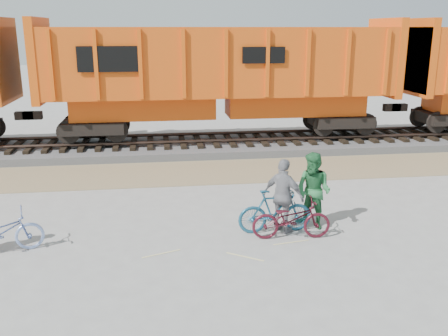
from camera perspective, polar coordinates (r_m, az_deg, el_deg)
The scene contains 9 objects.
ground at distance 12.01m, azimuth -2.41°, elevation -7.87°, with size 120.00×120.00×0.00m, color #9E9E99.
gravel_strip at distance 17.18m, azimuth -4.14°, elevation -0.53°, with size 120.00×3.00×0.02m, color #98815E.
ballast_bed at distance 20.52m, azimuth -4.79°, elevation 2.55°, with size 120.00×4.00×0.30m, color slate.
track at distance 20.45m, azimuth -4.81°, elevation 3.43°, with size 120.00×2.60×0.24m.
hopper_car_center at distance 20.21m, azimuth -0.40°, elevation 10.61°, with size 14.00×3.13×4.65m.
bicycle_teal at distance 12.13m, azimuth 5.86°, elevation -4.92°, with size 0.51×1.81×1.09m, color #1C5573.
bicycle_maroon at distance 11.86m, azimuth 7.70°, elevation -5.78°, with size 0.64×1.85×0.97m, color #4B121E.
person_man at distance 12.44m, azimuth 10.19°, elevation -2.58°, with size 0.92×0.72×1.90m, color #286C3B.
person_woman at distance 12.05m, azimuth 6.81°, elevation -3.22°, with size 1.07×0.45×1.83m, color gray.
Camera 1 is at (-0.99, -10.96, 4.80)m, focal length 40.00 mm.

